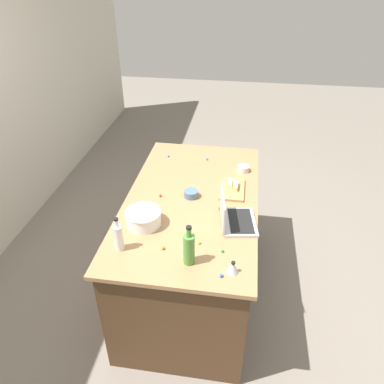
# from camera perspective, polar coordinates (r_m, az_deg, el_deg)

# --- Properties ---
(ground_plane) EXTENTS (12.00, 12.00, 0.00)m
(ground_plane) POSITION_cam_1_polar(r_m,az_deg,el_deg) (3.32, 0.00, -13.86)
(ground_plane) COLOR slate
(island_counter) EXTENTS (1.75, 0.96, 0.90)m
(island_counter) POSITION_cam_1_polar(r_m,az_deg,el_deg) (3.00, 0.00, -7.98)
(island_counter) COLOR #4C331E
(island_counter) RESTS_ON ground
(laptop) EXTENTS (0.34, 0.27, 0.22)m
(laptop) POSITION_cam_1_polar(r_m,az_deg,el_deg) (2.47, 6.45, -3.93)
(laptop) COLOR #B7B7BC
(laptop) RESTS_ON island_counter
(mixing_bowl_large) EXTENTS (0.24, 0.24, 0.10)m
(mixing_bowl_large) POSITION_cam_1_polar(r_m,az_deg,el_deg) (2.46, -7.49, -3.92)
(mixing_bowl_large) COLOR white
(mixing_bowl_large) RESTS_ON island_counter
(bottle_vinegar) EXTENTS (0.06, 0.06, 0.23)m
(bottle_vinegar) POSITION_cam_1_polar(r_m,az_deg,el_deg) (2.27, -11.29, -6.82)
(bottle_vinegar) COLOR white
(bottle_vinegar) RESTS_ON island_counter
(bottle_olive) EXTENTS (0.07, 0.07, 0.26)m
(bottle_olive) POSITION_cam_1_polar(r_m,az_deg,el_deg) (2.13, -0.47, -8.70)
(bottle_olive) COLOR #4C8C38
(bottle_olive) RESTS_ON island_counter
(cutting_board) EXTENTS (0.31, 0.18, 0.02)m
(cutting_board) POSITION_cam_1_polar(r_m,az_deg,el_deg) (2.82, 6.23, 0.42)
(cutting_board) COLOR #AD7F4C
(cutting_board) RESTS_ON island_counter
(butter_stick_left) EXTENTS (0.11, 0.04, 0.04)m
(butter_stick_left) POSITION_cam_1_polar(r_m,az_deg,el_deg) (2.81, 6.73, 0.96)
(butter_stick_left) COLOR #F4E58C
(butter_stick_left) RESTS_ON cutting_board
(butter_stick_right) EXTENTS (0.11, 0.04, 0.04)m
(butter_stick_right) POSITION_cam_1_polar(r_m,az_deg,el_deg) (2.84, 5.86, 1.35)
(butter_stick_right) COLOR #F4E58C
(butter_stick_right) RESTS_ON cutting_board
(ramekin_small) EXTENTS (0.10, 0.10, 0.05)m
(ramekin_small) POSITION_cam_1_polar(r_m,az_deg,el_deg) (2.72, -0.14, -0.27)
(ramekin_small) COLOR slate
(ramekin_small) RESTS_ON island_counter
(ramekin_medium) EXTENTS (0.09, 0.09, 0.05)m
(ramekin_medium) POSITION_cam_1_polar(r_m,az_deg,el_deg) (3.08, 7.93, 3.61)
(ramekin_medium) COLOR beige
(ramekin_medium) RESTS_ON island_counter
(kitchen_timer) EXTENTS (0.07, 0.07, 0.08)m
(kitchen_timer) POSITION_cam_1_polar(r_m,az_deg,el_deg) (2.13, 6.34, -11.50)
(kitchen_timer) COLOR #B2B2B7
(kitchen_timer) RESTS_ON island_counter
(candy_0) EXTENTS (0.02, 0.02, 0.02)m
(candy_0) POSITION_cam_1_polar(r_m,az_deg,el_deg) (2.31, 1.16, -7.83)
(candy_0) COLOR yellow
(candy_0) RESTS_ON island_counter
(candy_1) EXTENTS (0.02, 0.02, 0.02)m
(candy_1) POSITION_cam_1_polar(r_m,az_deg,el_deg) (3.22, 2.36, 5.09)
(candy_1) COLOR #CC3399
(candy_1) RESTS_ON island_counter
(candy_2) EXTENTS (0.02, 0.02, 0.02)m
(candy_2) POSITION_cam_1_polar(r_m,az_deg,el_deg) (3.17, 8.09, 4.27)
(candy_2) COLOR #CC3399
(candy_2) RESTS_ON island_counter
(candy_3) EXTENTS (0.02, 0.02, 0.02)m
(candy_3) POSITION_cam_1_polar(r_m,az_deg,el_deg) (2.12, 4.56, -12.71)
(candy_3) COLOR blue
(candy_3) RESTS_ON island_counter
(candy_4) EXTENTS (0.02, 0.02, 0.02)m
(candy_4) POSITION_cam_1_polar(r_m,az_deg,el_deg) (2.60, 4.33, -2.55)
(candy_4) COLOR red
(candy_4) RESTS_ON island_counter
(candy_5) EXTENTS (0.02, 0.02, 0.02)m
(candy_5) POSITION_cam_1_polar(r_m,az_deg,el_deg) (2.27, 4.72, -9.06)
(candy_5) COLOR green
(candy_5) RESTS_ON island_counter
(candy_6) EXTENTS (0.02, 0.02, 0.02)m
(candy_6) POSITION_cam_1_polar(r_m,az_deg,el_deg) (2.74, -4.90, -0.55)
(candy_6) COLOR red
(candy_6) RESTS_ON island_counter
(candy_7) EXTENTS (0.02, 0.02, 0.02)m
(candy_7) POSITION_cam_1_polar(r_m,az_deg,el_deg) (2.28, -4.46, -8.62)
(candy_7) COLOR orange
(candy_7) RESTS_ON island_counter
(candy_8) EXTENTS (0.02, 0.02, 0.02)m
(candy_8) POSITION_cam_1_polar(r_m,az_deg,el_deg) (3.28, -3.67, 5.57)
(candy_8) COLOR blue
(candy_8) RESTS_ON island_counter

